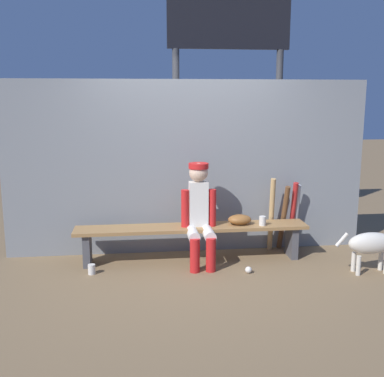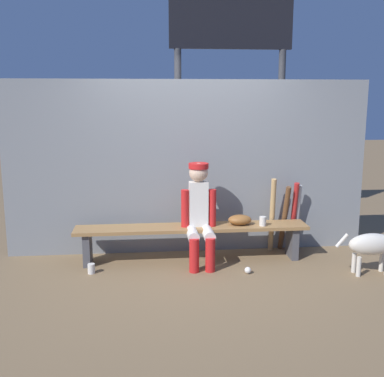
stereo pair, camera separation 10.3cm
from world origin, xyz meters
TOP-DOWN VIEW (x-y plane):
  - ground_plane at (0.00, 0.00)m, footprint 30.00×30.00m
  - chainlink_fence at (0.00, 0.37)m, footprint 4.45×0.03m
  - dugout_bench at (0.00, 0.00)m, footprint 2.74×0.36m
  - player_seated at (0.08, -0.10)m, footprint 0.41×0.55m
  - baseball_glove at (0.57, 0.00)m, footprint 0.28×0.20m
  - bat_wood_tan at (1.02, 0.23)m, footprint 0.09×0.20m
  - bat_wood_dark at (1.18, 0.23)m, footprint 0.10×0.27m
  - bat_aluminum_red at (1.31, 0.26)m, footprint 0.06×0.23m
  - bat_aluminum_silver at (1.36, 0.29)m, footprint 0.08×0.20m
  - baseball at (0.57, -0.49)m, footprint 0.07×0.07m
  - cup_on_ground at (-1.15, -0.31)m, footprint 0.08×0.08m
  - cup_on_bench at (0.83, -0.07)m, footprint 0.08×0.08m
  - scoreboard at (0.74, 1.42)m, footprint 2.00×0.27m
  - dog at (1.96, -0.63)m, footprint 0.84×0.20m

SIDE VIEW (x-z plane):
  - ground_plane at x=0.00m, z-range 0.00..0.00m
  - baseball at x=0.57m, z-range 0.00..0.07m
  - cup_on_ground at x=-1.15m, z-range 0.00..0.11m
  - dog at x=1.96m, z-range 0.09..0.58m
  - dugout_bench at x=0.00m, z-range 0.13..0.55m
  - bat_aluminum_silver at x=1.36m, z-range 0.00..0.85m
  - bat_wood_dark at x=1.18m, z-range 0.00..0.85m
  - bat_aluminum_red at x=1.31m, z-range 0.00..0.89m
  - bat_wood_tan at x=1.02m, z-range 0.00..0.94m
  - cup_on_bench at x=0.83m, z-range 0.42..0.53m
  - baseball_glove at x=0.57m, z-range 0.42..0.54m
  - player_seated at x=0.08m, z-range 0.04..1.21m
  - chainlink_fence at x=0.00m, z-range 0.00..2.12m
  - scoreboard at x=0.74m, z-range 0.73..4.47m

